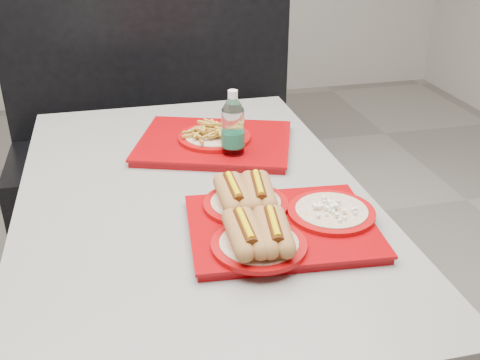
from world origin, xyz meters
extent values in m
cylinder|color=black|center=(0.00, 0.00, 0.38)|extent=(0.11, 0.11, 0.66)
cube|color=black|center=(0.00, 0.00, 0.70)|extent=(0.92, 1.42, 0.01)
cube|color=gray|center=(0.00, 0.00, 0.73)|extent=(0.90, 1.40, 0.04)
cube|color=black|center=(0.00, 1.02, 0.23)|extent=(1.30, 0.55, 0.45)
cube|color=black|center=(0.00, 1.26, 0.80)|extent=(1.30, 0.10, 1.10)
cube|color=#8F0308|center=(0.17, -0.25, 0.76)|extent=(0.44, 0.36, 0.02)
cube|color=#8F0308|center=(0.17, -0.25, 0.77)|extent=(0.45, 0.37, 0.01)
cylinder|color=#9B0507|center=(0.09, -0.33, 0.78)|extent=(0.21, 0.21, 0.01)
cylinder|color=beige|center=(0.09, -0.33, 0.79)|extent=(0.17, 0.17, 0.00)
cylinder|color=#9B0507|center=(0.11, -0.15, 0.78)|extent=(0.21, 0.21, 0.01)
cylinder|color=beige|center=(0.11, -0.15, 0.79)|extent=(0.17, 0.17, 0.00)
cylinder|color=#9B0507|center=(0.30, -0.24, 0.78)|extent=(0.21, 0.21, 0.01)
cylinder|color=beige|center=(0.30, -0.24, 0.79)|extent=(0.17, 0.17, 0.00)
cube|color=#8F0308|center=(0.11, 0.27, 0.76)|extent=(0.54, 0.48, 0.02)
cube|color=#8F0308|center=(0.11, 0.27, 0.77)|extent=(0.56, 0.49, 0.01)
cylinder|color=#9B0507|center=(0.11, 0.27, 0.78)|extent=(0.22, 0.22, 0.01)
cylinder|color=beige|center=(0.11, 0.27, 0.79)|extent=(0.18, 0.18, 0.01)
cylinder|color=silver|center=(0.15, 0.16, 0.83)|extent=(0.07, 0.07, 0.16)
cylinder|color=#175E40|center=(0.15, 0.16, 0.82)|extent=(0.07, 0.07, 0.04)
cone|color=silver|center=(0.15, 0.16, 0.93)|extent=(0.07, 0.07, 0.04)
cylinder|color=silver|center=(0.15, 0.16, 0.96)|extent=(0.03, 0.03, 0.02)
camera|label=1|loc=(-0.18, -1.31, 1.45)|focal=42.00mm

